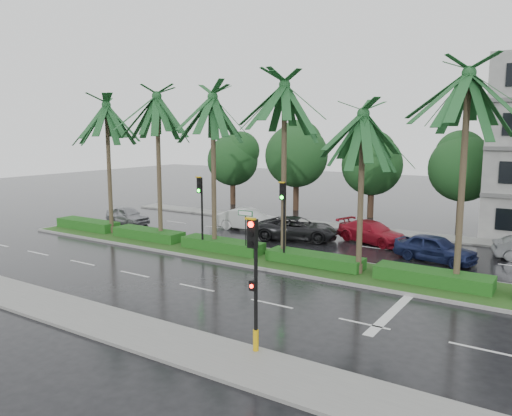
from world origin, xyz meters
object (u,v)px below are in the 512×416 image
Objects in this scene: car_blue at (435,248)px; car_darkgrey at (297,228)px; signal_near at (254,279)px; street_sign at (246,222)px; car_silver at (128,215)px; signal_median_left at (201,202)px; car_white at (249,219)px; car_red at (372,232)px.

car_darkgrey is at bearing 96.13° from car_blue.
signal_near reaches higher than car_darkgrey.
street_sign is 10.47m from car_blue.
signal_median_left is at bearing -105.24° from car_silver.
car_white is at bearing 59.04° from car_darkgrey.
street_sign is 9.08m from car_red.
car_darkgrey is at bearing 64.23° from signal_median_left.
street_sign is 0.59× the size of car_blue.
car_red is at bearing 59.89° from street_sign.
street_sign is at bearing -153.72° from car_white.
signal_near reaches higher than street_sign.
car_silver is 0.90× the size of car_blue.
street_sign is at bearing 125.34° from signal_near.
street_sign is at bearing 131.48° from car_blue.
signal_near is at bearing -175.98° from car_blue.
car_darkgrey is (13.57, 2.13, 0.08)m from car_silver.
car_blue reaches higher than car_red.
signal_near is 0.99× the size of car_blue.
street_sign is 14.20m from car_silver.
car_white is 13.63m from car_blue.
signal_near is 24.83m from car_silver.
street_sign is 0.48× the size of car_darkgrey.
car_darkgrey is 1.13× the size of car_red.
signal_median_left is 0.81× the size of car_darkgrey.
street_sign is 0.54× the size of car_red.
signal_near reaches higher than car_silver.
car_darkgrey is at bearing 90.00° from street_sign.
car_darkgrey is 9.04m from car_blue.
car_red is at bearing -87.31° from car_darkgrey.
car_white is (9.07, 3.14, 0.10)m from car_silver.
street_sign reaches higher than car_darkgrey.
car_darkgrey reaches higher than car_silver.
signal_median_left is 7.71m from car_white.
car_blue is at bearing -80.90° from car_silver.
signal_near is at bearing -153.12° from car_red.
car_silver is at bearing 80.62° from car_darkgrey.
car_white is at bearing 122.57° from street_sign.
car_white is 1.06× the size of car_blue.
signal_median_left reaches higher than car_white.
signal_near is at bearing -54.66° from street_sign.
street_sign is at bearing 161.70° from car_darkgrey.
signal_median_left reaches higher than car_darkgrey.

